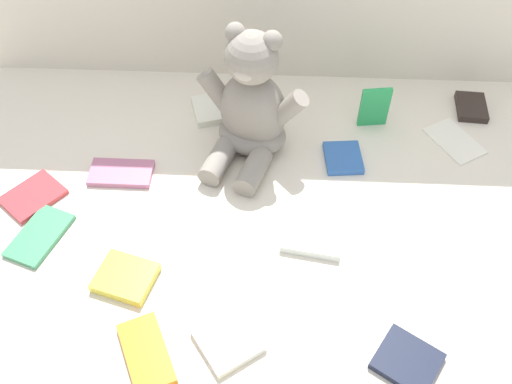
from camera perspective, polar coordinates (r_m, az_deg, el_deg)
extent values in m
plane|color=silver|center=(1.22, 0.58, 0.51)|extent=(3.20, 3.20, 0.00)
ellipsoid|color=gray|center=(1.24, -0.30, 8.22)|extent=(0.18, 0.15, 0.19)
ellipsoid|color=gray|center=(1.28, -0.38, 5.95)|extent=(0.19, 0.17, 0.07)
sphere|color=gray|center=(1.15, -0.44, 13.43)|extent=(0.14, 0.14, 0.11)
ellipsoid|color=#AEA599|center=(1.12, -1.21, 11.94)|extent=(0.05, 0.05, 0.03)
sphere|color=gray|center=(1.15, -2.10, 15.80)|extent=(0.05, 0.05, 0.04)
sphere|color=gray|center=(1.12, 1.66, 15.03)|extent=(0.05, 0.05, 0.04)
cylinder|color=gray|center=(1.24, -3.92, 10.09)|extent=(0.10, 0.07, 0.10)
cylinder|color=gray|center=(1.20, 3.22, 8.35)|extent=(0.10, 0.07, 0.10)
cylinder|color=gray|center=(1.23, -3.84, 3.10)|extent=(0.08, 0.12, 0.05)
cylinder|color=gray|center=(1.21, -0.29, 2.11)|extent=(0.08, 0.12, 0.05)
cube|color=white|center=(1.39, 19.43, 4.94)|extent=(0.14, 0.16, 0.01)
cube|color=#181E32|center=(1.03, 15.04, -16.17)|extent=(0.13, 0.13, 0.01)
cube|color=green|center=(1.35, 11.87, 8.39)|extent=(0.07, 0.02, 0.10)
cube|color=#419363|center=(1.21, -21.01, -4.13)|extent=(0.12, 0.15, 0.01)
cube|color=#2E5FAD|center=(1.28, 8.79, 3.43)|extent=(0.09, 0.10, 0.01)
cube|color=#2C231F|center=(1.48, 20.92, 8.02)|extent=(0.08, 0.10, 0.02)
cube|color=white|center=(1.01, -2.83, -14.76)|extent=(0.13, 0.14, 0.02)
cube|color=white|center=(1.13, 5.74, -4.44)|extent=(0.13, 0.11, 0.02)
cube|color=white|center=(1.39, -3.56, 8.49)|extent=(0.15, 0.13, 0.02)
cube|color=#B6698A|center=(1.27, -13.47, 1.87)|extent=(0.14, 0.08, 0.01)
cube|color=yellow|center=(1.10, -13.05, -8.41)|extent=(0.13, 0.12, 0.02)
cube|color=orange|center=(1.02, -11.02, -15.73)|extent=(0.12, 0.15, 0.02)
cube|color=#CE3A40|center=(1.28, -21.60, -0.38)|extent=(0.14, 0.15, 0.01)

